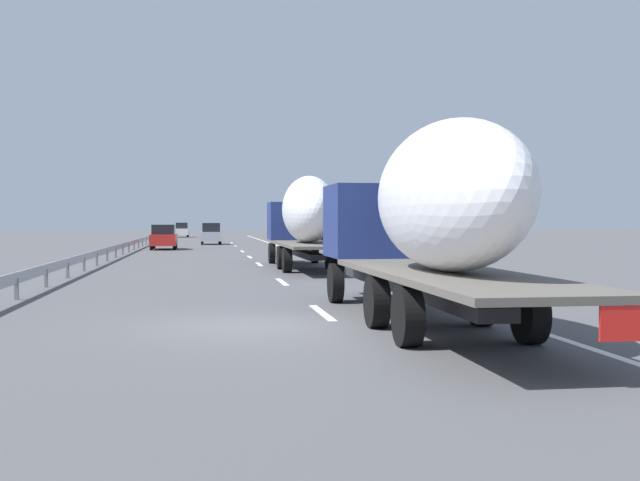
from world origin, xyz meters
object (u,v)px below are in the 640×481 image
Objects in this scene: truck_lead at (305,217)px; car_silver_hatch at (211,234)px; truck_trailing at (427,213)px; car_red_compact at (164,237)px; car_white_van at (182,230)px; road_sign at (317,222)px.

truck_lead is 3.23× the size of car_silver_hatch.
truck_trailing is 2.89× the size of car_red_compact.
car_red_compact is 13.14m from car_silver_hatch.
car_white_van is 1.56× the size of road_sign.
car_silver_hatch is (57.29, 3.83, -1.34)m from truck_trailing.
car_white_van reaches higher than car_red_compact.
car_red_compact is 1.58× the size of road_sign.
car_silver_hatch is at bearing 5.79° from truck_lead.
car_white_van is at bearing 4.66° from truck_trailing.
truck_trailing reaches higher than road_sign.
truck_trailing is at bearing -170.48° from car_red_compact.
truck_lead reaches higher than road_sign.
car_white_van is at bearing -0.20° from car_red_compact.
car_red_compact is at bearing 163.79° from car_silver_hatch.
truck_lead is 70.90m from car_white_van.
car_silver_hatch reaches higher than car_white_van.
truck_trailing is at bearing -180.00° from truck_lead.
road_sign is at bearing -168.84° from car_white_van.
car_white_van is (70.51, 7.34, -1.38)m from truck_lead.
car_silver_hatch is at bearing -16.21° from car_red_compact.
car_white_van is 1.12× the size of car_silver_hatch.
car_red_compact is (44.68, 7.50, -1.37)m from truck_trailing.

